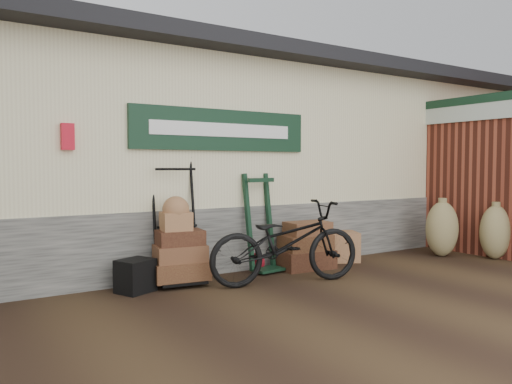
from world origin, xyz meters
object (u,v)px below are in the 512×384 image
suitcase_stack (306,245)px  porter_trolley (176,218)px  wicker_hamper (334,246)px  black_trunk (135,276)px  bicycle (286,238)px  green_barrow (261,223)px

suitcase_stack → porter_trolley: bearing=173.7°
porter_trolley → wicker_hamper: (2.63, 0.00, -0.59)m
black_trunk → bicycle: 1.86m
bicycle → wicker_hamper: bearing=-49.7°
porter_trolley → bicycle: bearing=-27.1°
porter_trolley → black_trunk: porter_trolley is taller
wicker_hamper → bicycle: size_ratio=0.35×
porter_trolley → bicycle: 1.40m
green_barrow → black_trunk: bearing=179.1°
porter_trolley → green_barrow: bearing=7.6°
wicker_hamper → black_trunk: (-3.23, -0.20, -0.03)m
suitcase_stack → wicker_hamper: bearing=15.9°
wicker_hamper → suitcase_stack: bearing=-164.1°
green_barrow → black_trunk: 1.94m
black_trunk → green_barrow: bearing=5.7°
porter_trolley → green_barrow: porter_trolley is taller
black_trunk → porter_trolley: bearing=18.3°
bicycle → black_trunk: bearing=83.4°
suitcase_stack → black_trunk: size_ratio=2.00×
black_trunk → bicycle: bearing=-19.1°
black_trunk → wicker_hamper: bearing=3.5°
suitcase_stack → black_trunk: bearing=179.8°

